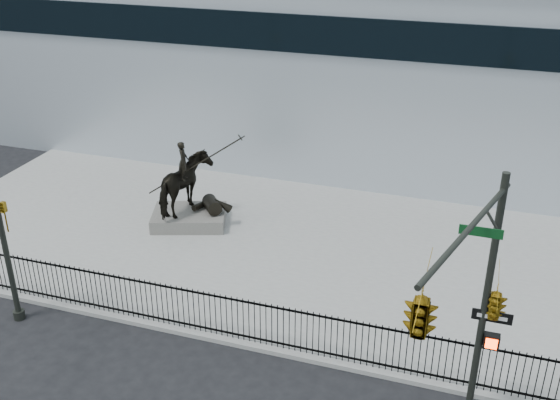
% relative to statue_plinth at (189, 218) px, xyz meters
% --- Properties ---
extents(ground, '(120.00, 120.00, 0.00)m').
position_rel_statue_plinth_xyz_m(ground, '(4.51, -7.66, -0.42)').
color(ground, black).
rests_on(ground, ground).
extents(plaza, '(30.00, 12.00, 0.15)m').
position_rel_statue_plinth_xyz_m(plaza, '(4.51, -0.66, -0.35)').
color(plaza, gray).
rests_on(plaza, ground).
extents(building, '(44.00, 14.00, 9.00)m').
position_rel_statue_plinth_xyz_m(building, '(4.51, 12.34, 4.08)').
color(building, '#B5BCC5').
rests_on(building, ground).
extents(picket_fence, '(22.10, 0.10, 1.50)m').
position_rel_statue_plinth_xyz_m(picket_fence, '(4.51, -6.41, 0.48)').
color(picket_fence, black).
rests_on(picket_fence, plaza).
extents(statue_plinth, '(3.39, 2.82, 0.54)m').
position_rel_statue_plinth_xyz_m(statue_plinth, '(0.00, 0.00, 0.00)').
color(statue_plinth, '#5D5955').
rests_on(statue_plinth, plaza).
extents(equestrian_statue, '(3.55, 2.80, 3.16)m').
position_rel_statue_plinth_xyz_m(equestrian_statue, '(0.05, 0.02, 1.41)').
color(equestrian_statue, black).
rests_on(equestrian_statue, statue_plinth).
extents(traffic_signal_right, '(2.17, 6.86, 7.00)m').
position_rel_statue_plinth_xyz_m(traffic_signal_right, '(10.97, -9.66, 4.43)').
color(traffic_signal_right, '#252822').
rests_on(traffic_signal_right, ground).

